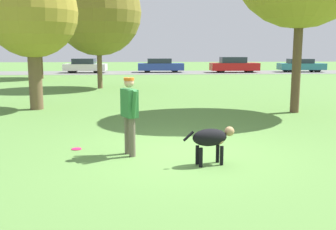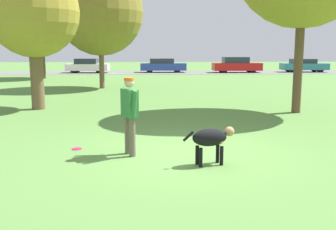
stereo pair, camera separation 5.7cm
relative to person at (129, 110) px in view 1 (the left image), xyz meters
name	(u,v)px [view 1 (the left image)]	position (x,y,z in m)	size (l,w,h in m)	color
ground_plane	(181,154)	(1.07, 0.04, -0.95)	(120.00, 120.00, 0.00)	#56843D
far_road_strip	(152,73)	(1.07, 28.99, -0.95)	(120.00, 6.00, 0.01)	slate
person	(129,110)	(0.00, 0.00, 0.00)	(0.39, 0.68, 1.61)	#665B4C
dog	(212,138)	(1.57, -0.77, -0.44)	(1.03, 0.49, 0.71)	black
frisbee	(77,149)	(-1.19, 0.53, -0.94)	(0.22, 0.22, 0.02)	#E52366
tree_near_left	(32,13)	(-3.63, 6.54, 2.49)	(3.23, 3.23, 5.09)	brown
tree_mid_center	(98,12)	(-2.17, 14.25, 3.20)	(4.70, 4.70, 6.51)	brown
tree_far_left	(39,18)	(-7.35, 21.94, 3.46)	(5.16, 5.16, 6.99)	brown
parked_car_white	(85,66)	(-5.15, 28.94, -0.30)	(3.91, 1.93, 1.32)	white
parked_car_blue	(160,66)	(1.84, 29.28, -0.30)	(4.28, 1.68, 1.31)	#284293
parked_car_red	(234,65)	(8.72, 28.65, -0.25)	(4.50, 1.73, 1.45)	red
parked_car_teal	(301,65)	(15.32, 29.06, -0.31)	(4.36, 1.83, 1.26)	teal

